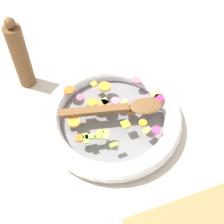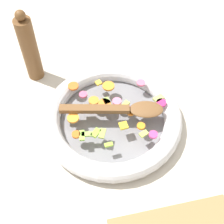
# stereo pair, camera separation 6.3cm
# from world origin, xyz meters

# --- Properties ---
(ground_plane) EXTENTS (4.00, 4.00, 0.00)m
(ground_plane) POSITION_xyz_m (0.00, 0.00, 0.00)
(ground_plane) COLOR beige
(skillet) EXTENTS (0.39, 0.39, 0.05)m
(skillet) POSITION_xyz_m (0.00, 0.00, 0.02)
(skillet) COLOR slate
(skillet) RESTS_ON ground_plane
(chopped_vegetables) EXTENTS (0.28, 0.24, 0.01)m
(chopped_vegetables) POSITION_xyz_m (0.00, -0.01, 0.05)
(chopped_vegetables) COLOR orange
(chopped_vegetables) RESTS_ON skillet
(wooden_spoon) EXTENTS (0.28, 0.10, 0.01)m
(wooden_spoon) POSITION_xyz_m (-0.03, 0.01, 0.06)
(wooden_spoon) COLOR brown
(wooden_spoon) RESTS_ON chopped_vegetables
(pepper_mill) EXTENTS (0.05, 0.05, 0.24)m
(pepper_mill) POSITION_xyz_m (0.20, -0.23, 0.11)
(pepper_mill) COLOR brown
(pepper_mill) RESTS_ON ground_plane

